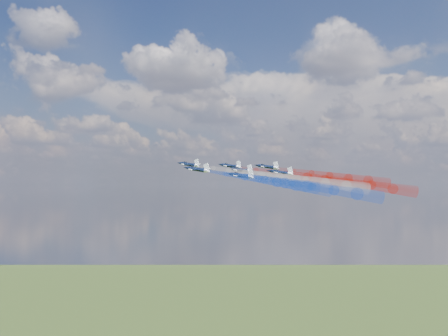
% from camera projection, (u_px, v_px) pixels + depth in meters
% --- Properties ---
extents(jet_lead, '(12.35, 10.72, 4.58)m').
position_uv_depth(jet_lead, '(189.00, 164.00, 179.71)').
color(jet_lead, black).
extents(trail_lead, '(38.38, 12.70, 8.79)m').
position_uv_depth(trail_lead, '(245.00, 173.00, 164.74)').
color(trail_lead, white).
extents(jet_inner_left, '(12.35, 10.72, 4.58)m').
position_uv_depth(jet_inner_left, '(197.00, 169.00, 167.92)').
color(jet_inner_left, black).
extents(trail_inner_left, '(38.38, 12.70, 8.79)m').
position_uv_depth(trail_inner_left, '(258.00, 179.00, 152.95)').
color(trail_inner_left, blue).
extents(jet_inner_right, '(12.35, 10.72, 4.58)m').
position_uv_depth(jet_inner_right, '(230.00, 166.00, 182.06)').
color(jet_inner_right, black).
extents(trail_inner_right, '(38.38, 12.70, 8.79)m').
position_uv_depth(trail_inner_right, '(289.00, 174.00, 167.08)').
color(trail_inner_right, red).
extents(jet_outer_left, '(12.35, 10.72, 4.58)m').
position_uv_depth(jet_outer_left, '(197.00, 169.00, 154.34)').
color(jet_outer_left, black).
extents(trail_outer_left, '(38.38, 12.70, 8.79)m').
position_uv_depth(trail_outer_left, '(264.00, 180.00, 139.36)').
color(trail_outer_left, blue).
extents(jet_center_third, '(12.35, 10.72, 4.58)m').
position_uv_depth(jet_center_third, '(241.00, 170.00, 168.81)').
color(jet_center_third, black).
extents(trail_center_third, '(38.38, 12.70, 8.79)m').
position_uv_depth(trail_center_third, '(306.00, 180.00, 153.83)').
color(trail_center_third, white).
extents(jet_outer_right, '(12.35, 10.72, 4.58)m').
position_uv_depth(jet_outer_right, '(267.00, 167.00, 181.19)').
color(jet_outer_right, black).
extents(trail_outer_right, '(38.38, 12.70, 8.79)m').
position_uv_depth(trail_outer_right, '(330.00, 175.00, 166.22)').
color(trail_outer_right, red).
extents(jet_rear_left, '(12.35, 10.72, 4.58)m').
position_uv_depth(jet_rear_left, '(241.00, 176.00, 155.18)').
color(jet_rear_left, black).
extents(trail_rear_left, '(38.38, 12.70, 8.79)m').
position_uv_depth(trail_rear_left, '(312.00, 187.00, 140.21)').
color(trail_rear_left, blue).
extents(jet_rear_right, '(12.35, 10.72, 4.58)m').
position_uv_depth(jet_rear_right, '(281.00, 172.00, 167.88)').
color(jet_rear_right, black).
extents(trail_rear_right, '(38.38, 12.70, 8.79)m').
position_uv_depth(trail_rear_right, '(350.00, 182.00, 152.90)').
color(trail_rear_right, red).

